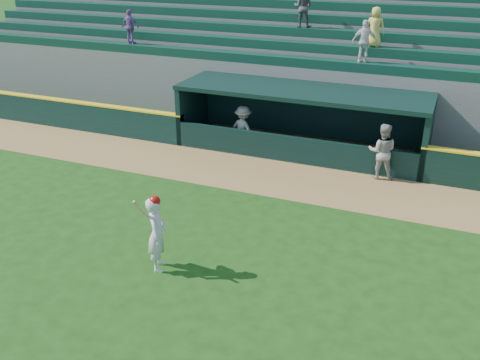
{
  "coord_description": "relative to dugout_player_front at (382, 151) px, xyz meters",
  "views": [
    {
      "loc": [
        5.25,
        -11.15,
        7.51
      ],
      "look_at": [
        0.0,
        1.6,
        1.3
      ],
      "focal_mm": 40.0,
      "sensor_mm": 36.0,
      "label": 1
    }
  ],
  "objects": [
    {
      "name": "dugout_player_front",
      "position": [
        0.0,
        0.0,
        0.0
      ],
      "size": [
        1.03,
        0.84,
        1.95
      ],
      "primitive_type": "imported",
      "rotation": [
        0.0,
        0.0,
        3.26
      ],
      "color": "#9E9D99",
      "rests_on": "ground"
    },
    {
      "name": "stands",
      "position": [
        -3.27,
        6.27,
        1.42
      ],
      "size": [
        34.5,
        6.25,
        7.11
      ],
      "color": "slate",
      "rests_on": "ground"
    },
    {
      "name": "batter_at_plate",
      "position": [
        -4.2,
        -7.75,
        0.03
      ],
      "size": [
        0.7,
        0.86,
        2.02
      ],
      "color": "silver",
      "rests_on": "ground"
    },
    {
      "name": "warning_track",
      "position": [
        -3.28,
        -1.4,
        -0.97
      ],
      "size": [
        40.0,
        3.0,
        0.01
      ],
      "primitive_type": "cube",
      "color": "olive",
      "rests_on": "ground"
    },
    {
      "name": "field_wall_left",
      "position": [
        -15.53,
        0.25,
        -0.37
      ],
      "size": [
        15.5,
        0.3,
        1.2
      ],
      "primitive_type": "cube",
      "color": "black",
      "rests_on": "ground"
    },
    {
      "name": "dugout",
      "position": [
        -3.28,
        1.71,
        0.38
      ],
      "size": [
        9.4,
        2.8,
        2.46
      ],
      "color": "slate",
      "rests_on": "ground"
    },
    {
      "name": "ground",
      "position": [
        -3.28,
        -6.3,
        -0.97
      ],
      "size": [
        120.0,
        120.0,
        0.0
      ],
      "primitive_type": "plane",
      "color": "#1A4210",
      "rests_on": "ground"
    },
    {
      "name": "wall_stripe_left",
      "position": [
        -15.53,
        0.25,
        0.26
      ],
      "size": [
        15.5,
        0.32,
        0.06
      ],
      "primitive_type": "cube",
      "color": "yellow",
      "rests_on": "field_wall_left"
    },
    {
      "name": "dugout_player_inside",
      "position": [
        -5.33,
        0.61,
        -0.08
      ],
      "size": [
        1.31,
        1.0,
        1.79
      ],
      "primitive_type": "imported",
      "rotation": [
        0.0,
        0.0,
        2.82
      ],
      "color": "gray",
      "rests_on": "ground"
    }
  ]
}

